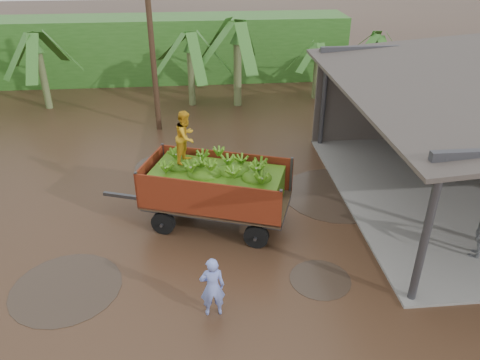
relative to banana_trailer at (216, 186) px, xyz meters
name	(u,v)px	position (x,y,z in m)	size (l,w,h in m)	color
ground	(197,227)	(-0.63, -0.19, -1.32)	(100.00, 100.00, 0.00)	black
hedge_north	(158,49)	(-2.63, 15.81, 0.48)	(22.00, 3.00, 3.60)	#2D661E
banana_trailer	(216,186)	(0.00, 0.00, 0.00)	(6.05, 3.41, 3.59)	#9B2D16
man_blue	(212,287)	(-0.29, -3.88, -0.50)	(0.60, 0.39, 1.64)	#7E90E6
utility_pole	(152,47)	(-2.24, 7.91, 2.40)	(1.20, 0.24, 7.33)	#47301E
banana_plants	(73,105)	(-5.46, 6.22, 0.53)	(24.62, 20.05, 4.30)	#2D661E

